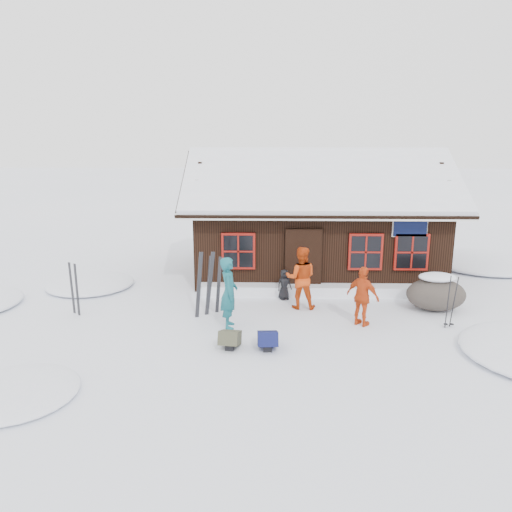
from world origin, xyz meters
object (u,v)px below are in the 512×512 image
(skier_teal, at_px, (229,293))
(boulder, at_px, (436,293))
(skier_orange_right, at_px, (363,297))
(skier_orange_left, at_px, (301,278))
(backpack_blue, at_px, (268,342))
(ski_poles, at_px, (451,303))
(backpack_olive, at_px, (230,341))
(ski_pair_left, at_px, (214,286))
(skier_crouched, at_px, (284,284))

(skier_teal, height_order, boulder, skier_teal)
(skier_orange_right, bearing_deg, skier_orange_left, 0.30)
(skier_orange_left, height_order, boulder, skier_orange_left)
(skier_orange_left, xyz_separation_m, skier_orange_right, (1.51, -1.32, -0.11))
(backpack_blue, bearing_deg, ski_poles, 14.03)
(skier_teal, xyz_separation_m, skier_orange_left, (1.93, 1.51, -0.03))
(skier_teal, relative_size, backpack_olive, 3.09)
(ski_poles, xyz_separation_m, backpack_olive, (-5.57, -1.40, -0.50))
(skier_orange_right, relative_size, ski_poles, 1.12)
(skier_teal, bearing_deg, ski_pair_left, 20.73)
(ski_poles, bearing_deg, skier_teal, -178.74)
(ski_pair_left, xyz_separation_m, backpack_olive, (0.62, -2.34, -0.62))
(skier_orange_left, relative_size, skier_orange_right, 1.14)
(skier_teal, height_order, skier_orange_right, skier_teal)
(skier_crouched, bearing_deg, skier_teal, -147.78)
(skier_orange_right, relative_size, ski_pair_left, 0.94)
(backpack_blue, relative_size, backpack_olive, 1.01)
(skier_crouched, relative_size, boulder, 0.56)
(skier_crouched, height_order, ski_pair_left, ski_pair_left)
(skier_teal, xyz_separation_m, ski_poles, (5.68, 0.12, -0.26))
(skier_teal, relative_size, backpack_blue, 3.05)
(skier_teal, distance_m, ski_pair_left, 1.18)
(boulder, relative_size, backpack_blue, 2.70)
(ski_pair_left, distance_m, ski_poles, 6.26)
(skier_crouched, relative_size, backpack_blue, 1.52)
(boulder, xyz_separation_m, ski_poles, (-0.07, -1.32, 0.18))
(boulder, bearing_deg, ski_pair_left, -176.51)
(boulder, bearing_deg, skier_orange_right, -151.63)
(skier_orange_right, distance_m, ski_poles, 2.24)
(ski_poles, bearing_deg, skier_crouched, 152.93)
(skier_orange_right, distance_m, boulder, 2.64)
(skier_orange_right, bearing_deg, backpack_olive, 65.19)
(ski_pair_left, xyz_separation_m, ski_poles, (6.19, -0.94, -0.12))
(skier_teal, bearing_deg, backpack_blue, -147.67)
(ski_poles, bearing_deg, ski_pair_left, 171.40)
(skier_orange_left, bearing_deg, boulder, -177.74)
(skier_teal, height_order, skier_orange_left, skier_teal)
(ski_pair_left, bearing_deg, skier_orange_right, -10.93)
(skier_orange_left, height_order, backpack_blue, skier_orange_left)
(skier_teal, xyz_separation_m, skier_orange_right, (3.44, 0.20, -0.14))
(skier_crouched, bearing_deg, ski_poles, -51.56)
(ski_pair_left, bearing_deg, skier_teal, -63.12)
(skier_orange_left, xyz_separation_m, backpack_olive, (-1.81, -2.79, -0.73))
(skier_teal, height_order, backpack_olive, skier_teal)
(skier_orange_left, bearing_deg, backpack_olive, 60.30)
(skier_orange_left, distance_m, ski_pair_left, 2.48)
(skier_orange_right, relative_size, boulder, 0.96)
(ski_poles, distance_m, backpack_blue, 4.93)
(boulder, bearing_deg, skier_crouched, 169.02)
(ski_pair_left, height_order, backpack_blue, ski_pair_left)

